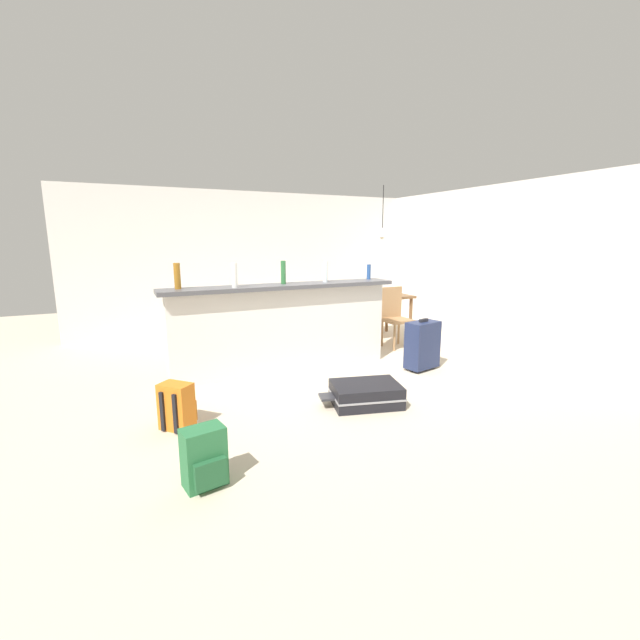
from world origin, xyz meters
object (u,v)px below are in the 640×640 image
(suitcase_flat_black, at_px, (366,394))
(dining_chair_near_partition, at_px, (394,314))
(pendant_lamp, at_px, (382,232))
(bottle_clear, at_px, (325,272))
(bottle_white, at_px, (234,275))
(bottle_blue, at_px, (369,272))
(backpack_orange, at_px, (177,407))
(dining_table, at_px, (375,301))
(bottle_amber, at_px, (177,276))
(bottle_green, at_px, (283,272))
(backpack_green, at_px, (204,458))
(suitcase_upright_navy, at_px, (422,345))

(suitcase_flat_black, bearing_deg, dining_chair_near_partition, 47.83)
(pendant_lamp, bearing_deg, bottle_clear, -148.11)
(bottle_white, xyz_separation_m, bottle_clear, (1.21, 0.09, -0.01))
(dining_chair_near_partition, distance_m, pendant_lamp, 1.35)
(bottle_blue, distance_m, backpack_orange, 3.16)
(dining_table, height_order, pendant_lamp, pendant_lamp)
(bottle_amber, bearing_deg, bottle_green, -0.56)
(suitcase_flat_black, distance_m, backpack_green, 1.90)
(bottle_clear, bearing_deg, pendant_lamp, 31.89)
(suitcase_flat_black, distance_m, backpack_orange, 1.82)
(dining_chair_near_partition, height_order, suitcase_flat_black, dining_chair_near_partition)
(bottle_green, xyz_separation_m, bottle_clear, (0.56, -0.04, -0.01))
(suitcase_flat_black, distance_m, suitcase_upright_navy, 1.46)
(bottle_amber, distance_m, backpack_green, 2.42)
(bottle_amber, height_order, dining_chair_near_partition, bottle_amber)
(bottle_white, distance_m, bottle_blue, 1.93)
(suitcase_upright_navy, bearing_deg, backpack_green, -154.94)
(backpack_orange, distance_m, backpack_green, 1.01)
(suitcase_flat_black, bearing_deg, bottle_green, 103.31)
(bottle_clear, distance_m, suitcase_upright_navy, 1.56)
(suitcase_flat_black, bearing_deg, suitcase_upright_navy, 27.91)
(bottle_white, bearing_deg, bottle_blue, 5.22)
(bottle_amber, bearing_deg, suitcase_upright_navy, -14.88)
(dining_table, bearing_deg, bottle_clear, -144.79)
(bottle_amber, xyz_separation_m, bottle_clear, (1.81, -0.05, -0.01))
(suitcase_flat_black, bearing_deg, backpack_orange, 171.59)
(bottle_green, bearing_deg, backpack_orange, -141.77)
(bottle_amber, bearing_deg, bottle_clear, -1.58)
(dining_chair_near_partition, distance_m, suitcase_upright_navy, 1.21)
(bottle_clear, relative_size, bottle_blue, 1.31)
(pendant_lamp, height_order, suitcase_flat_black, pendant_lamp)
(pendant_lamp, relative_size, backpack_green, 2.01)
(backpack_green, bearing_deg, bottle_blue, 39.36)
(bottle_clear, xyz_separation_m, backpack_green, (-1.98, -2.12, -1.05))
(bottle_clear, xyz_separation_m, backpack_orange, (-2.03, -1.12, -1.05))
(bottle_white, height_order, pendant_lamp, pendant_lamp)
(dining_table, bearing_deg, bottle_amber, -163.45)
(suitcase_upright_navy, bearing_deg, dining_table, 77.09)
(bottle_amber, relative_size, bottle_blue, 1.42)
(bottle_white, xyz_separation_m, backpack_orange, (-0.82, -1.02, -1.06))
(backpack_orange, bearing_deg, backpack_green, -87.03)
(pendant_lamp, bearing_deg, bottle_amber, -165.13)
(bottle_white, height_order, bottle_green, same)
(backpack_green, bearing_deg, suitcase_upright_navy, 25.06)
(bottle_white, xyz_separation_m, pendant_lamp, (2.70, 1.02, 0.51))
(dining_chair_near_partition, bearing_deg, pendant_lamp, 81.38)
(pendant_lamp, bearing_deg, dining_chair_near_partition, -98.62)
(dining_table, height_order, dining_chair_near_partition, dining_chair_near_partition)
(bottle_blue, bearing_deg, suitcase_flat_black, -122.60)
(bottle_amber, relative_size, backpack_green, 0.69)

